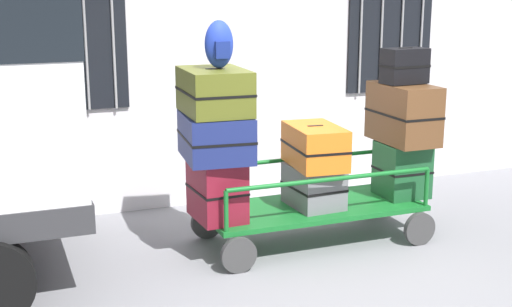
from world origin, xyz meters
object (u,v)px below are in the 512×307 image
object	(u,v)px
suitcase_left_bottom	(217,189)
suitcase_left_top	(214,91)
suitcase_midleft_middle	(315,146)
backpack	(219,45)
suitcase_center_middle	(403,113)
suitcase_center_bottom	(402,169)
suitcase_center_top	(405,66)
suitcase_left_middle	(216,136)
suitcase_midleft_bottom	(314,186)
luggage_cart	(312,211)

from	to	relation	value
suitcase_left_bottom	suitcase_left_top	xyz separation A→B (m)	(0.00, 0.04, 0.94)
suitcase_left_top	suitcase_midleft_middle	bearing A→B (deg)	-1.66
backpack	suitcase_center_middle	bearing A→B (deg)	0.59
suitcase_center_bottom	suitcase_left_top	bearing A→B (deg)	179.22
suitcase_midleft_middle	suitcase_center_top	xyz separation A→B (m)	(1.04, 0.05, 0.76)
suitcase_center_middle	suitcase_center_top	xyz separation A→B (m)	(-0.00, 0.02, 0.50)
suitcase_left_middle	suitcase_center_bottom	size ratio (longest dim) A/B	1.49
suitcase_center_top	backpack	world-z (taller)	backpack
suitcase_midleft_middle	suitcase_center_middle	size ratio (longest dim) A/B	1.00
suitcase_left_middle	backpack	xyz separation A→B (m)	(0.05, -0.00, 0.86)
suitcase_left_middle	suitcase_midleft_bottom	bearing A→B (deg)	-0.20
suitcase_left_bottom	suitcase_center_middle	xyz separation A→B (m)	(2.08, 0.04, 0.60)
luggage_cart	suitcase_midleft_bottom	distance (m)	0.28
suitcase_center_bottom	suitcase_center_middle	xyz separation A→B (m)	(0.00, 0.03, 0.60)
luggage_cart	suitcase_center_top	xyz separation A→B (m)	(1.04, 0.02, 1.45)
suitcase_center_middle	suitcase_left_middle	bearing A→B (deg)	-179.55
luggage_cart	suitcase_left_top	size ratio (longest dim) A/B	2.76
suitcase_left_top	suitcase_center_bottom	bearing A→B (deg)	-0.78
luggage_cart	suitcase_center_middle	size ratio (longest dim) A/B	2.82
suitcase_left_middle	backpack	size ratio (longest dim) A/B	1.98
suitcase_center_bottom	backpack	bearing A→B (deg)	179.84
luggage_cart	suitcase_midleft_middle	size ratio (longest dim) A/B	2.83
luggage_cart	suitcase_left_bottom	world-z (taller)	suitcase_left_bottom
suitcase_left_bottom	suitcase_left_middle	xyz separation A→B (m)	(0.00, 0.02, 0.51)
suitcase_center_bottom	backpack	distance (m)	2.46
suitcase_midleft_bottom	backpack	xyz separation A→B (m)	(-0.99, -0.00, 1.46)
luggage_cart	suitcase_center_bottom	world-z (taller)	suitcase_center_bottom
suitcase_left_middle	suitcase_left_bottom	bearing A→B (deg)	-90.00
suitcase_midleft_middle	luggage_cart	bearing A→B (deg)	90.00
suitcase_left_bottom	suitcase_midleft_bottom	world-z (taller)	suitcase_left_bottom
backpack	suitcase_left_bottom	bearing A→B (deg)	-161.41
suitcase_left_bottom	suitcase_center_middle	world-z (taller)	suitcase_center_middle
suitcase_left_middle	suitcase_midleft_bottom	size ratio (longest dim) A/B	1.40
luggage_cart	suitcase_left_middle	distance (m)	1.36
suitcase_left_bottom	suitcase_midleft_bottom	size ratio (longest dim) A/B	1.01
suitcase_center_bottom	suitcase_center_top	world-z (taller)	suitcase_center_top
suitcase_midleft_middle	suitcase_center_bottom	world-z (taller)	suitcase_midleft_middle
suitcase_center_middle	backpack	bearing A→B (deg)	-179.41
suitcase_left_middle	suitcase_center_top	size ratio (longest dim) A/B	1.78
luggage_cart	suitcase_left_top	bearing A→B (deg)	-179.91
luggage_cart	suitcase_center_bottom	distance (m)	1.10
suitcase_left_middle	suitcase_center_top	world-z (taller)	suitcase_center_top
suitcase_left_middle	suitcase_midleft_bottom	xyz separation A→B (m)	(1.04, -0.00, -0.60)
suitcase_left_bottom	suitcase_midleft_middle	xyz separation A→B (m)	(1.04, 0.01, 0.34)
backpack	suitcase_midleft_bottom	bearing A→B (deg)	0.06
suitcase_center_middle	suitcase_left_top	bearing A→B (deg)	179.95
luggage_cart	suitcase_left_middle	bearing A→B (deg)	-178.91
suitcase_midleft_bottom	suitcase_midleft_middle	world-z (taller)	suitcase_midleft_middle
suitcase_midleft_middle	suitcase_center_top	distance (m)	1.29
suitcase_midleft_middle	backpack	xyz separation A→B (m)	(-0.99, 0.01, 1.04)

